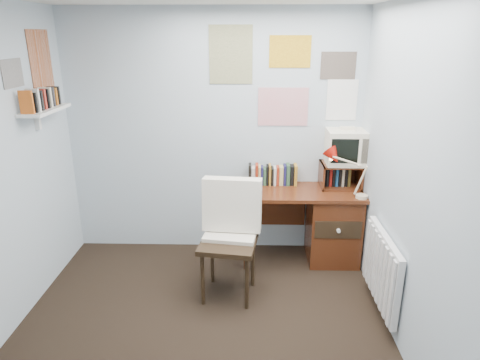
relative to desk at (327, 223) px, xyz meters
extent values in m
plane|color=black|center=(-1.17, -1.48, -0.41)|extent=(3.50, 3.50, 0.00)
cube|color=#AFBCC8|center=(-1.17, 0.27, 0.84)|extent=(3.00, 0.02, 2.50)
cube|color=#AFBCC8|center=(0.33, -1.48, 0.84)|extent=(0.02, 3.50, 2.50)
cube|color=#5A2914|center=(-0.27, 0.00, 0.34)|extent=(1.20, 0.55, 0.03)
cube|color=#5A2914|center=(0.06, 0.00, -0.04)|extent=(0.50, 0.50, 0.72)
cylinder|color=#5A2914|center=(-0.83, -0.24, -0.04)|extent=(0.04, 0.04, 0.72)
cylinder|color=#5A2914|center=(-0.83, 0.23, -0.04)|extent=(0.04, 0.04, 0.72)
cube|color=#5A2914|center=(-0.52, 0.25, 0.01)|extent=(0.64, 0.02, 0.30)
cube|color=black|center=(-0.98, -0.68, 0.10)|extent=(0.59, 0.57, 1.02)
cube|color=red|center=(0.27, -0.20, 0.56)|extent=(0.34, 0.31, 0.41)
cube|color=#5A2914|center=(0.12, 0.11, 0.48)|extent=(0.40, 0.30, 0.25)
cube|color=#ECE3C6|center=(0.16, 0.13, 0.79)|extent=(0.40, 0.37, 0.37)
cube|color=#5A2914|center=(-0.51, 0.18, 0.46)|extent=(0.60, 0.14, 0.22)
cube|color=white|center=(0.29, -0.93, 0.01)|extent=(0.09, 0.80, 0.60)
cube|color=white|center=(-2.57, -0.38, 1.21)|extent=(0.20, 0.62, 0.24)
cube|color=white|center=(-0.47, 0.26, 1.44)|extent=(1.20, 0.01, 0.90)
cube|color=white|center=(-2.67, -0.38, 1.59)|extent=(0.01, 0.70, 0.60)
camera|label=1|loc=(-0.80, -4.02, 1.84)|focal=32.00mm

